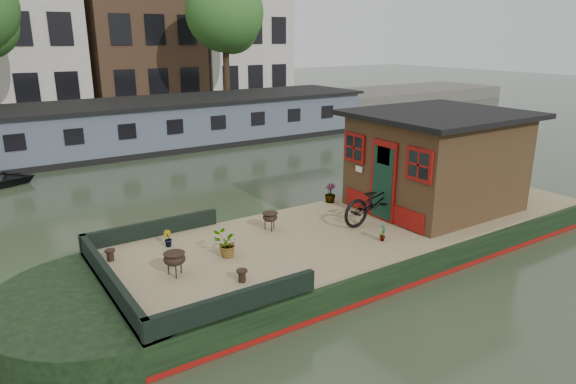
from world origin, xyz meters
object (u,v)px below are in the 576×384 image
cabin (436,160)px  potted_plant_a (383,232)px  bicycle (377,200)px  brazier_rear (270,221)px  brazier_front (175,264)px

cabin → potted_plant_a: size_ratio=10.37×
bicycle → brazier_rear: bearing=66.8°
brazier_rear → cabin: bearing=-11.2°
cabin → brazier_front: bearing=-178.7°
cabin → bicycle: size_ratio=2.01×
potted_plant_a → brazier_front: bearing=168.7°
cabin → brazier_rear: cabin is taller
brazier_front → brazier_rear: size_ratio=1.10×
brazier_rear → potted_plant_a: bearing=-48.7°
potted_plant_a → brazier_rear: bearing=131.3°
cabin → brazier_front: (-6.98, -0.15, -1.01)m
brazier_front → brazier_rear: (2.64, 1.01, -0.02)m
potted_plant_a → brazier_rear: size_ratio=0.95×
cabin → potted_plant_a: cabin is taller
potted_plant_a → brazier_front: (-4.29, 0.86, 0.03)m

